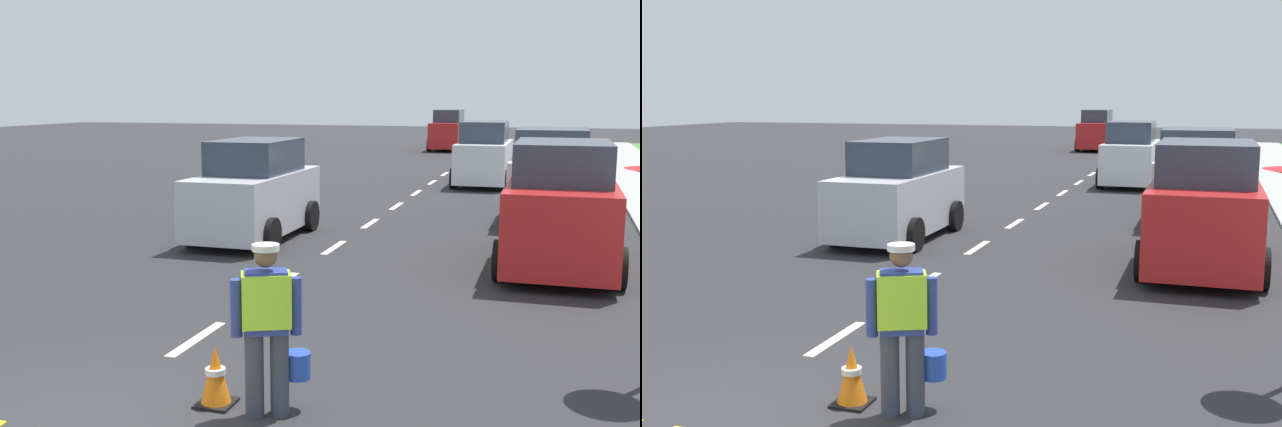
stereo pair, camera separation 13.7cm
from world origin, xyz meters
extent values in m
plane|color=#28282B|center=(0.00, 21.00, 0.00)|extent=(96.00, 96.00, 0.00)
cube|color=silver|center=(0.00, 2.70, 0.01)|extent=(0.14, 1.40, 0.01)
cube|color=silver|center=(0.00, 5.70, 0.01)|extent=(0.14, 1.40, 0.01)
cube|color=silver|center=(0.00, 8.70, 0.01)|extent=(0.14, 1.40, 0.01)
cube|color=silver|center=(0.00, 11.70, 0.01)|extent=(0.14, 1.40, 0.01)
cube|color=silver|center=(0.00, 14.70, 0.01)|extent=(0.14, 1.40, 0.01)
cube|color=silver|center=(0.00, 17.70, 0.01)|extent=(0.14, 1.40, 0.01)
cube|color=silver|center=(0.00, 20.70, 0.01)|extent=(0.14, 1.40, 0.01)
cube|color=silver|center=(0.00, 23.70, 0.01)|extent=(0.14, 1.40, 0.01)
cube|color=silver|center=(0.00, 26.70, 0.01)|extent=(0.14, 1.40, 0.01)
cube|color=silver|center=(0.00, 29.70, 0.01)|extent=(0.14, 1.40, 0.01)
cube|color=silver|center=(0.00, 32.70, 0.01)|extent=(0.14, 1.40, 0.01)
cube|color=silver|center=(0.00, 35.70, 0.01)|extent=(0.14, 1.40, 0.01)
cube|color=silver|center=(0.00, 38.70, 0.01)|extent=(0.14, 1.40, 0.01)
cube|color=silver|center=(0.00, 41.70, 0.01)|extent=(0.14, 1.40, 0.01)
cube|color=silver|center=(0.00, 44.70, 0.01)|extent=(0.14, 1.40, 0.01)
cube|color=silver|center=(0.00, 47.70, 0.01)|extent=(0.14, 1.40, 0.01)
cylinder|color=#383D4C|center=(1.58, 0.82, 0.41)|extent=(0.18, 0.18, 0.82)
cylinder|color=#383D4C|center=(1.80, 0.92, 0.41)|extent=(0.18, 0.18, 0.82)
cube|color=navy|center=(1.69, 0.87, 1.12)|extent=(0.46, 0.38, 0.60)
cube|color=#A5EA33|center=(1.69, 0.87, 1.14)|extent=(0.53, 0.45, 0.51)
cylinder|color=navy|center=(1.43, 0.75, 1.07)|extent=(0.11, 0.11, 0.55)
cylinder|color=navy|center=(1.94, 0.99, 1.07)|extent=(0.11, 0.11, 0.55)
sphere|color=brown|center=(1.69, 0.87, 1.56)|extent=(0.22, 0.22, 0.22)
cylinder|color=silver|center=(1.69, 0.87, 1.64)|extent=(0.26, 0.26, 0.06)
cylinder|color=#2347B7|center=(1.92, 1.08, 0.45)|extent=(0.26, 0.26, 0.26)
cube|color=black|center=(1.11, 0.94, 0.01)|extent=(0.36, 0.36, 0.03)
cone|color=orange|center=(1.11, 0.94, 0.32)|extent=(0.30, 0.30, 0.58)
cylinder|color=white|center=(1.11, 0.94, 0.35)|extent=(0.20, 0.20, 0.06)
cube|color=red|center=(-1.76, 36.74, 0.87)|extent=(1.61, 4.20, 1.37)
cube|color=#2D3847|center=(-1.76, 36.85, 1.90)|extent=(1.41, 2.31, 0.70)
cylinder|color=black|center=(-0.94, 35.44, 0.34)|extent=(0.22, 0.68, 0.68)
cylinder|color=black|center=(-2.59, 35.44, 0.34)|extent=(0.22, 0.68, 0.68)
cylinder|color=black|center=(-0.94, 38.04, 0.34)|extent=(0.22, 0.68, 0.68)
cylinder|color=black|center=(-2.59, 38.04, 0.34)|extent=(0.22, 0.68, 0.68)
cube|color=red|center=(4.30, 8.31, 0.86)|extent=(1.79, 4.31, 1.37)
cube|color=#2D3847|center=(4.30, 8.20, 1.90)|extent=(1.58, 2.37, 0.70)
cylinder|color=black|center=(3.38, 9.65, 0.34)|extent=(0.22, 0.68, 0.68)
cylinder|color=black|center=(5.22, 9.65, 0.34)|extent=(0.22, 0.68, 0.68)
cylinder|color=black|center=(3.38, 6.97, 0.34)|extent=(0.22, 0.68, 0.68)
cylinder|color=black|center=(5.22, 6.97, 0.34)|extent=(0.22, 0.68, 0.68)
cube|color=silver|center=(1.79, 20.51, 0.82)|extent=(1.64, 4.01, 1.29)
cube|color=#2D3847|center=(1.79, 20.41, 1.82)|extent=(1.45, 2.20, 0.70)
cylinder|color=black|center=(0.95, 21.75, 0.34)|extent=(0.22, 0.68, 0.68)
cylinder|color=black|center=(2.63, 21.75, 0.34)|extent=(0.22, 0.68, 0.68)
cylinder|color=black|center=(0.95, 19.27, 0.34)|extent=(0.22, 0.68, 0.68)
cylinder|color=black|center=(2.63, 19.27, 0.34)|extent=(0.22, 0.68, 0.68)
cube|color=silver|center=(4.05, 13.53, 0.87)|extent=(1.83, 4.09, 1.37)
cube|color=#2D3847|center=(4.05, 13.43, 1.90)|extent=(1.61, 2.25, 0.70)
cylinder|color=black|center=(3.12, 14.80, 0.34)|extent=(0.22, 0.68, 0.68)
cylinder|color=black|center=(4.99, 14.80, 0.34)|extent=(0.22, 0.68, 0.68)
cylinder|color=black|center=(3.12, 12.27, 0.34)|extent=(0.22, 0.68, 0.68)
cylinder|color=black|center=(4.99, 12.27, 0.34)|extent=(0.22, 0.68, 0.68)
cube|color=silver|center=(-1.92, 9.19, 0.79)|extent=(1.66, 3.96, 1.23)
cube|color=#2D3847|center=(-1.92, 9.29, 1.76)|extent=(1.46, 2.18, 0.70)
cylinder|color=black|center=(-1.07, 7.96, 0.34)|extent=(0.22, 0.68, 0.68)
cylinder|color=black|center=(-2.77, 7.96, 0.34)|extent=(0.22, 0.68, 0.68)
cylinder|color=black|center=(-1.07, 10.42, 0.34)|extent=(0.22, 0.68, 0.68)
cylinder|color=black|center=(-2.77, 10.42, 0.34)|extent=(0.22, 0.68, 0.68)
camera|label=1|loc=(4.24, -5.45, 3.03)|focal=42.09mm
camera|label=2|loc=(4.37, -5.41, 3.03)|focal=42.09mm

